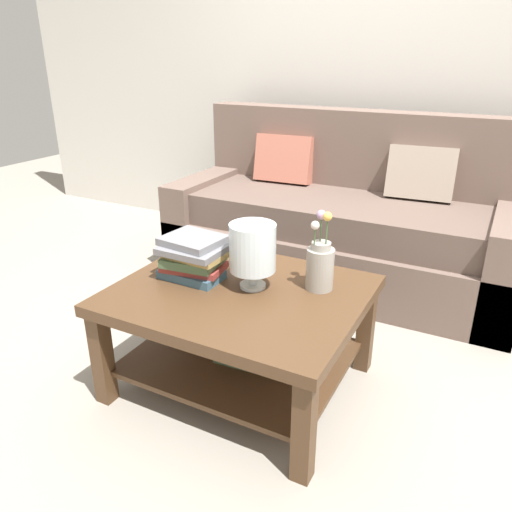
# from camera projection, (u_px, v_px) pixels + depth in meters

# --- Properties ---
(ground_plane) EXTENTS (10.00, 10.00, 0.00)m
(ground_plane) POSITION_uv_depth(u_px,v_px,m) (270.00, 346.00, 2.56)
(ground_plane) COLOR gray
(back_wall) EXTENTS (6.40, 0.12, 2.70)m
(back_wall) POSITION_uv_depth(u_px,v_px,m) (378.00, 61.00, 3.39)
(back_wall) COLOR beige
(back_wall) RESTS_ON ground
(couch) EXTENTS (2.18, 0.90, 1.06)m
(couch) POSITION_uv_depth(u_px,v_px,m) (342.00, 224.00, 3.24)
(couch) COLOR brown
(couch) RESTS_ON ground
(coffee_table) EXTENTS (1.03, 0.86, 0.48)m
(coffee_table) POSITION_uv_depth(u_px,v_px,m) (240.00, 317.00, 2.15)
(coffee_table) COLOR #4C331E
(coffee_table) RESTS_ON ground
(book_stack_main) EXTENTS (0.29, 0.25, 0.19)m
(book_stack_main) POSITION_uv_depth(u_px,v_px,m) (193.00, 257.00, 2.17)
(book_stack_main) COLOR #3D6075
(book_stack_main) RESTS_ON coffee_table
(glass_hurricane_vase) EXTENTS (0.20, 0.20, 0.28)m
(glass_hurricane_vase) POSITION_uv_depth(u_px,v_px,m) (253.00, 249.00, 2.05)
(glass_hurricane_vase) COLOR silver
(glass_hurricane_vase) RESTS_ON coffee_table
(flower_pitcher) EXTENTS (0.12, 0.12, 0.35)m
(flower_pitcher) POSITION_uv_depth(u_px,v_px,m) (320.00, 264.00, 2.07)
(flower_pitcher) COLOR #9E998E
(flower_pitcher) RESTS_ON coffee_table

